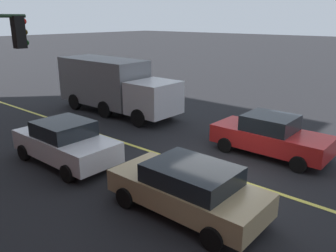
% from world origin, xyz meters
% --- Properties ---
extents(ground, '(200.00, 200.00, 0.00)m').
position_xyz_m(ground, '(0.00, 0.00, 0.00)').
color(ground, black).
extents(lane_stripe_center, '(80.00, 0.16, 0.01)m').
position_xyz_m(lane_stripe_center, '(0.00, 0.00, 0.01)').
color(lane_stripe_center, '#D8CC4C').
rests_on(lane_stripe_center, ground).
extents(car_tan, '(4.42, 2.05, 1.44)m').
position_xyz_m(car_tan, '(-0.59, 2.65, 0.76)').
color(car_tan, tan).
rests_on(car_tan, ground).
extents(car_white, '(4.30, 2.05, 1.58)m').
position_xyz_m(car_white, '(4.94, 2.79, 0.79)').
color(car_white, silver).
rests_on(car_white, ground).
extents(car_red, '(4.45, 1.97, 1.59)m').
position_xyz_m(car_red, '(-0.46, -2.79, 0.79)').
color(car_red, red).
rests_on(car_red, ground).
extents(truck_gray, '(7.71, 2.48, 2.95)m').
position_xyz_m(truck_gray, '(9.09, -3.16, 1.57)').
color(truck_gray, silver).
rests_on(truck_gray, ground).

